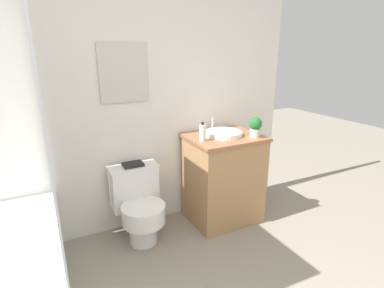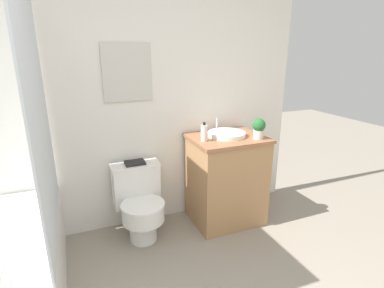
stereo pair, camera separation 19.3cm
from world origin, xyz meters
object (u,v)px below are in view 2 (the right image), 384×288
potted_plant (259,128)px  book_on_tank (135,163)px  soap_bottle (204,133)px  toilet (140,202)px  sink (227,134)px

potted_plant → book_on_tank: potted_plant is taller
soap_bottle → book_on_tank: bearing=161.4°
toilet → book_on_tank: bearing=90.0°
toilet → potted_plant: bearing=-10.8°
sink → book_on_tank: size_ratio=2.23×
sink → soap_bottle: bearing=-166.4°
potted_plant → book_on_tank: (-1.07, 0.32, -0.29)m
sink → book_on_tank: bearing=171.0°
sink → potted_plant: size_ratio=2.08×
sink → potted_plant: (0.22, -0.19, 0.08)m
toilet → sink: 1.01m
toilet → potted_plant: size_ratio=3.53×
toilet → book_on_tank: book_on_tank is taller
toilet → sink: bearing=-1.2°
toilet → potted_plant: (1.07, -0.20, 0.63)m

